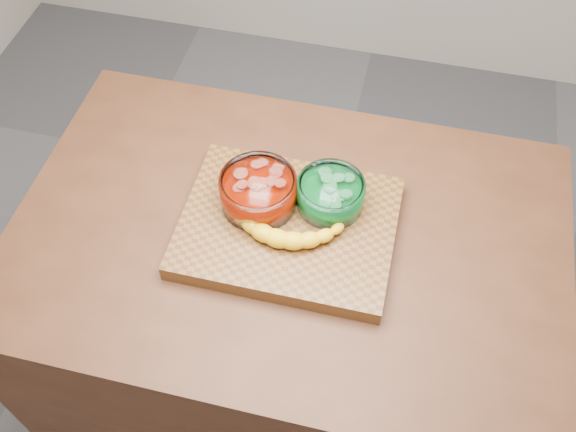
# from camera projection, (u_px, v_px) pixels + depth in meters

# --- Properties ---
(ground) EXTENTS (3.50, 3.50, 0.00)m
(ground) POSITION_uv_depth(u_px,v_px,m) (288.00, 390.00, 2.11)
(ground) COLOR #58585C
(ground) RESTS_ON ground
(counter) EXTENTS (1.20, 0.80, 0.90)m
(counter) POSITION_uv_depth(u_px,v_px,m) (288.00, 327.00, 1.74)
(counter) COLOR #4A2816
(counter) RESTS_ON ground
(cutting_board) EXTENTS (0.45, 0.35, 0.04)m
(cutting_board) POSITION_uv_depth(u_px,v_px,m) (288.00, 227.00, 1.37)
(cutting_board) COLOR brown
(cutting_board) RESTS_ON counter
(bowl_red) EXTENTS (0.16, 0.16, 0.08)m
(bowl_red) POSITION_uv_depth(u_px,v_px,m) (258.00, 192.00, 1.35)
(bowl_red) COLOR white
(bowl_red) RESTS_ON cutting_board
(bowl_green) EXTENTS (0.14, 0.14, 0.07)m
(bowl_green) POSITION_uv_depth(u_px,v_px,m) (330.00, 194.00, 1.35)
(bowl_green) COLOR white
(bowl_green) RESTS_ON cutting_board
(banana) EXTENTS (0.28, 0.13, 0.04)m
(banana) POSITION_uv_depth(u_px,v_px,m) (284.00, 225.00, 1.32)
(banana) COLOR yellow
(banana) RESTS_ON cutting_board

